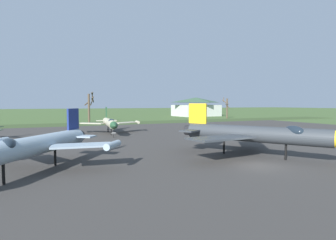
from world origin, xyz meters
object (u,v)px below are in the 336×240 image
Objects in this scene: info_placard_front_left at (114,134)px; jet_fighter_rear_right at (258,134)px; visitor_building at (196,107)px; jet_fighter_front_left at (110,123)px; jet_fighter_rear_left at (32,146)px.

jet_fighter_rear_right is at bearing -66.52° from info_placard_front_left.
jet_fighter_front_left is at bearing -131.50° from visitor_building.
jet_fighter_rear_right is at bearing -116.24° from visitor_building.
info_placard_front_left is 78.38m from visitor_building.
visitor_building is at bearing 53.23° from jet_fighter_rear_left.
jet_fighter_front_left reaches higher than info_placard_front_left.
visitor_building reaches higher than jet_fighter_rear_left.
jet_fighter_rear_right reaches higher than jet_fighter_front_left.
jet_fighter_rear_right reaches higher than info_placard_front_left.
visitor_building is at bearing 50.95° from info_placard_front_left.
jet_fighter_rear_right is 91.09m from visitor_building.
visitor_building is (59.81, 80.03, 1.70)m from jet_fighter_rear_left.
info_placard_front_left is 22.82m from jet_fighter_rear_right.
jet_fighter_front_left is 16.08× the size of info_placard_front_left.
visitor_building is (49.33, 60.82, 3.24)m from info_placard_front_left.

